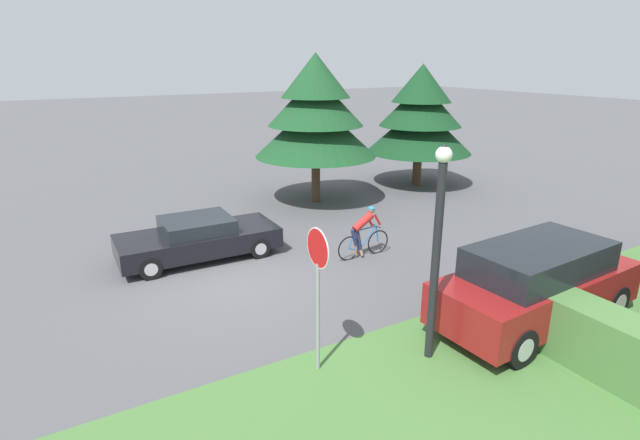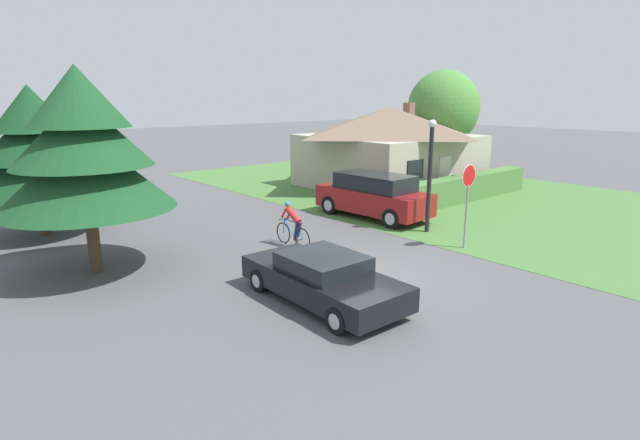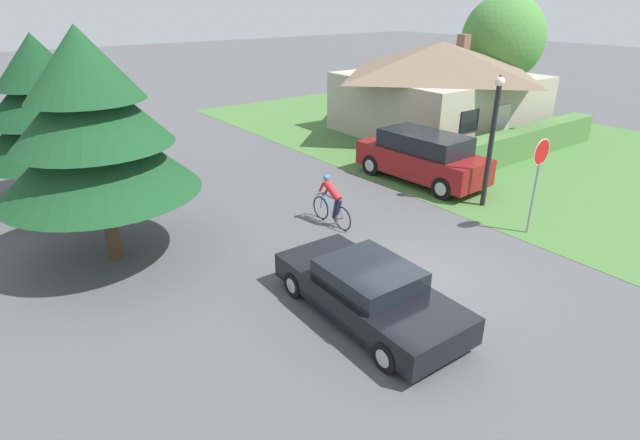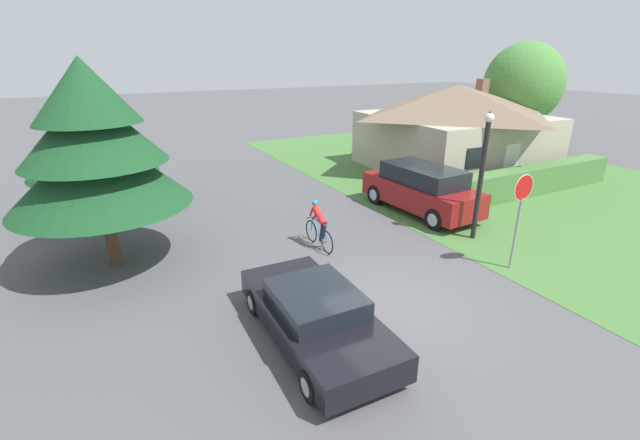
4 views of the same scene
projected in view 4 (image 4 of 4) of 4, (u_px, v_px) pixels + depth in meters
ground_plane at (388, 308)px, 10.47m from camera, size 140.00×140.00×0.00m
grass_verge_right at (549, 194)px, 18.96m from camera, size 16.00×36.00×0.01m
cottage_house at (455, 126)px, 22.69m from camera, size 8.98×8.60×4.57m
hedge_row at (522, 182)px, 18.64m from camera, size 10.87×0.90×1.22m
sedan_left_lane at (315, 315)px, 9.13m from camera, size 2.02×4.58×1.21m
cyclist at (319, 226)px, 13.56m from camera, size 0.44×1.79×1.52m
parked_suv_right at (421, 189)px, 16.56m from camera, size 2.21×5.04×1.84m
stop_sign at (521, 203)px, 11.71m from camera, size 0.74×0.07×2.81m
street_lamp at (482, 168)px, 13.60m from camera, size 0.30×0.30×4.21m
conifer_tall_near at (94, 145)px, 11.38m from camera, size 4.77×4.77×5.79m
conifer_tall_far at (87, 131)px, 15.91m from camera, size 4.66×4.66×5.35m
deciduous_tree_right at (523, 84)px, 24.82m from camera, size 4.44×4.44×6.55m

